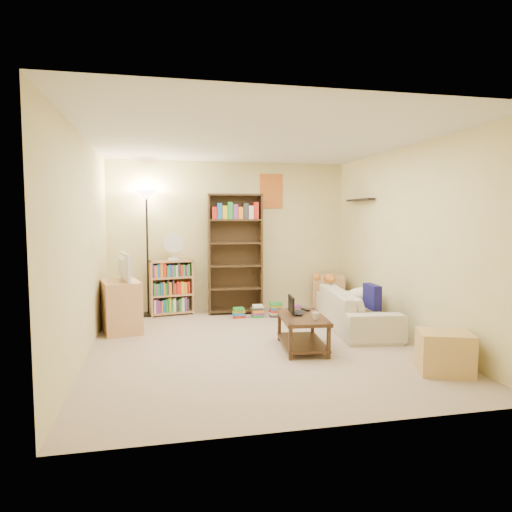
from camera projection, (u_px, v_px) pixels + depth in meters
name	position (u px, v px, depth m)	size (l,w,h in m)	color
room	(258.00, 214.00, 5.50)	(4.50, 4.54, 2.52)	tan
sofa	(356.00, 309.00, 6.48)	(0.97, 1.96, 0.55)	beige
navy_pillow	(372.00, 297.00, 6.07)	(0.36, 0.11, 0.33)	#141356
cream_blanket	(364.00, 295.00, 6.52)	(0.51, 0.36, 0.22)	white
tabby_cat	(327.00, 278.00, 7.15)	(0.44, 0.20, 0.15)	#BE6B28
coffee_table	(302.00, 328.00, 5.47)	(0.60, 0.97, 0.41)	#3C2517
laptop	(302.00, 313.00, 5.54)	(0.28, 0.34, 0.02)	black
laptop_screen	(291.00, 304.00, 5.52)	(0.01, 0.31, 0.20)	white
mug	(315.00, 316.00, 5.24)	(0.12, 0.12, 0.09)	silver
tv_remote	(305.00, 309.00, 5.77)	(0.05, 0.16, 0.02)	black
tv_stand	(121.00, 307.00, 6.27)	(0.47, 0.66, 0.71)	tan
television	(120.00, 267.00, 6.23)	(0.23, 0.66, 0.38)	black
tall_bookshelf	(235.00, 251.00, 7.44)	(0.89, 0.34, 1.95)	#3C2B17
short_bookshelf	(171.00, 287.00, 7.38)	(0.73, 0.40, 0.89)	#AF8055
desk_fan	(174.00, 246.00, 7.29)	(0.32, 0.18, 0.44)	silver
floor_lamp	(147.00, 216.00, 7.21)	(0.34, 0.34, 2.00)	black
side_table	(328.00, 293.00, 7.73)	(0.52, 0.52, 0.59)	tan
end_cabinet	(445.00, 352.00, 4.64)	(0.51, 0.43, 0.43)	#D9B669
book_stacks	(268.00, 311.00, 7.21)	(1.07, 0.25, 0.23)	red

